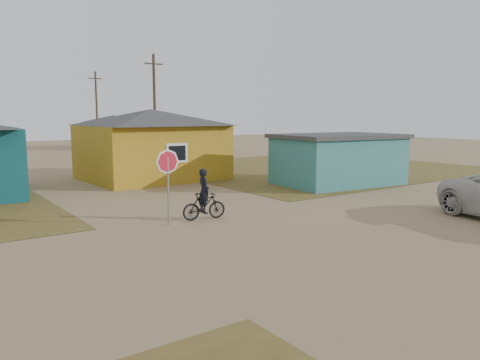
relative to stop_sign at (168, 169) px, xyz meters
name	(u,v)px	position (x,y,z in m)	size (l,w,h in m)	color
ground	(277,237)	(1.85, -3.30, -1.82)	(120.00, 120.00, 0.00)	#927854
grass_ne	(312,167)	(15.85, 9.70, -1.82)	(20.00, 18.00, 0.00)	brown
house_yellow	(151,143)	(4.35, 10.69, 0.18)	(7.72, 6.76, 3.90)	#AA7F1A
shed_turquoise	(338,159)	(11.35, 3.20, -0.51)	(6.71, 4.93, 2.60)	teal
house_beige_east	(114,131)	(11.85, 36.70, 0.03)	(6.95, 6.05, 3.60)	gray
utility_pole_near	(155,107)	(8.35, 18.70, 2.32)	(1.40, 0.20, 8.00)	#413227
utility_pole_far	(97,110)	(9.35, 34.70, 2.32)	(1.40, 0.20, 8.00)	#413227
stop_sign	(168,169)	(0.00, 0.00, 0.00)	(0.77, 0.32, 2.48)	gray
cyclist	(204,201)	(1.34, -0.01, -1.18)	(1.61, 0.68, 1.76)	black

